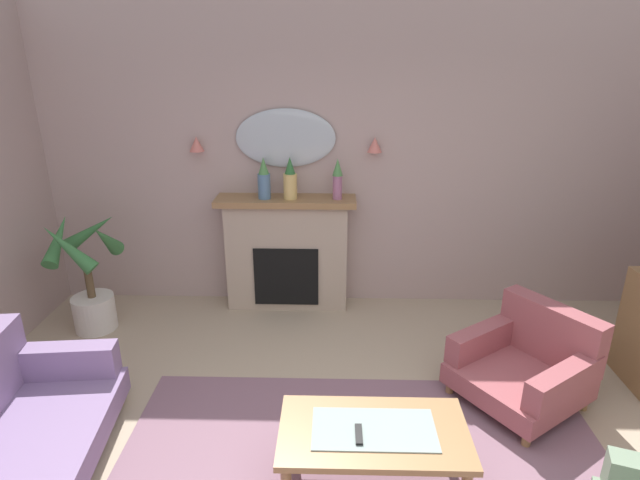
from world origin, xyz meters
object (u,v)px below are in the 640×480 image
at_px(mantel_vase_left, 290,181).
at_px(potted_plant_tall_palm, 88,279).
at_px(armchair_in_corner, 528,362).
at_px(fireplace, 287,254).
at_px(mantel_vase_right, 264,180).
at_px(wall_mirror, 286,138).
at_px(tv_remote, 359,435).
at_px(wall_sconce_left, 197,144).
at_px(mantel_vase_centre, 338,178).
at_px(wall_sconce_right, 375,145).
at_px(coffee_table, 373,437).

distance_m(mantel_vase_left, potted_plant_tall_palm, 2.08).
bearing_deg(armchair_in_corner, fireplace, 142.91).
height_order(fireplace, mantel_vase_right, mantel_vase_right).
relative_size(wall_mirror, armchair_in_corner, 0.85).
xyz_separation_m(mantel_vase_left, tv_remote, (0.57, -2.40, -0.89)).
xyz_separation_m(wall_mirror, wall_sconce_left, (-0.85, -0.05, -0.05)).
xyz_separation_m(wall_mirror, tv_remote, (0.62, -2.57, -1.26)).
relative_size(tv_remote, armchair_in_corner, 0.14).
xyz_separation_m(mantel_vase_right, mantel_vase_centre, (0.70, -0.00, 0.02)).
bearing_deg(mantel_vase_centre, mantel_vase_right, 180.00).
height_order(wall_mirror, wall_sconce_right, wall_mirror).
xyz_separation_m(wall_sconce_left, armchair_in_corner, (2.78, -1.55, -1.35)).
distance_m(wall_mirror, armchair_in_corner, 2.87).
distance_m(fireplace, wall_sconce_right, 1.38).
relative_size(mantel_vase_left, tv_remote, 2.52).
relative_size(fireplace, wall_sconce_right, 9.71).
bearing_deg(wall_sconce_left, wall_mirror, 3.37).
xyz_separation_m(mantel_vase_right, mantel_vase_left, (0.25, -0.00, -0.00)).
distance_m(wall_mirror, potted_plant_tall_palm, 2.26).
height_order(wall_mirror, armchair_in_corner, wall_mirror).
bearing_deg(mantel_vase_centre, armchair_in_corner, -45.02).
relative_size(fireplace, mantel_vase_left, 3.37).
xyz_separation_m(tv_remote, armchair_in_corner, (1.31, 0.97, -0.15)).
relative_size(coffee_table, potted_plant_tall_palm, 0.96).
bearing_deg(mantel_vase_right, armchair_in_corner, -33.89).
relative_size(mantel_vase_right, armchair_in_corner, 0.35).
xyz_separation_m(coffee_table, tv_remote, (-0.09, -0.06, 0.07)).
xyz_separation_m(mantel_vase_centre, armchair_in_corner, (1.43, -1.43, -1.06)).
height_order(wall_sconce_left, wall_sconce_right, same).
bearing_deg(mantel_vase_left, tv_remote, -76.66).
distance_m(mantel_vase_centre, wall_mirror, 0.63).
bearing_deg(armchair_in_corner, wall_sconce_right, 124.84).
xyz_separation_m(wall_sconce_left, wall_sconce_right, (1.70, 0.00, 0.00)).
distance_m(fireplace, mantel_vase_left, 0.77).
bearing_deg(tv_remote, mantel_vase_left, 103.34).
height_order(wall_sconce_right, potted_plant_tall_palm, wall_sconce_right).
height_order(wall_mirror, coffee_table, wall_mirror).
height_order(mantel_vase_right, wall_sconce_right, wall_sconce_right).
relative_size(fireplace, mantel_vase_right, 3.40).
relative_size(wall_sconce_left, armchair_in_corner, 0.12).
bearing_deg(wall_sconce_right, fireplace, -173.84).
distance_m(mantel_vase_right, mantel_vase_centre, 0.70).
relative_size(mantel_vase_centre, potted_plant_tall_palm, 0.34).
height_order(mantel_vase_right, potted_plant_tall_palm, mantel_vase_right).
bearing_deg(wall_mirror, mantel_vase_centre, -18.78).
bearing_deg(coffee_table, armchair_in_corner, 36.71).
distance_m(mantel_vase_centre, wall_sconce_right, 0.47).
bearing_deg(mantel_vase_centre, fireplace, 176.76).
bearing_deg(wall_sconce_left, mantel_vase_right, -10.46).
height_order(mantel_vase_left, mantel_vase_centre, mantel_vase_left).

